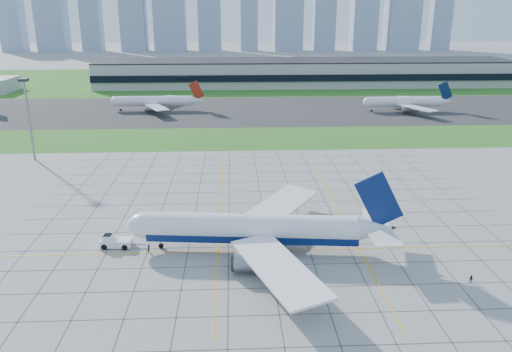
{
  "coord_description": "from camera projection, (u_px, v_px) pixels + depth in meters",
  "views": [
    {
      "loc": [
        -6.81,
        -90.66,
        44.97
      ],
      "look_at": [
        -1.35,
        23.91,
        7.0
      ],
      "focal_mm": 35.0,
      "sensor_mm": 36.0,
      "label": 1
    }
  ],
  "objects": [
    {
      "name": "crew_near",
      "position": [
        149.0,
        249.0,
        97.4
      ],
      "size": [
        0.5,
        0.69,
        1.75
      ],
      "primitive_type": "imported",
      "rotation": [
        0.0,
        0.0,
        1.44
      ],
      "color": "black",
      "rests_on": "ground"
    },
    {
      "name": "apron_markings",
      "position": [
        267.0,
        224.0,
        110.94
      ],
      "size": [
        120.0,
        130.0,
        0.03
      ],
      "color": "#474744",
      "rests_on": "ground"
    },
    {
      "name": "pushback_tug",
      "position": [
        115.0,
        242.0,
        99.83
      ],
      "size": [
        9.22,
        3.73,
        2.54
      ],
      "rotation": [
        0.0,
        0.0,
        -0.1
      ],
      "color": "white",
      "rests_on": "ground"
    },
    {
      "name": "terminal",
      "position": [
        305.0,
        72.0,
        317.71
      ],
      "size": [
        260.0,
        43.0,
        15.8
      ],
      "color": "#B7B7B2",
      "rests_on": "ground"
    },
    {
      "name": "light_mast",
      "position": [
        28.0,
        109.0,
        153.8
      ],
      "size": [
        2.5,
        2.5,
        25.6
      ],
      "color": "gray",
      "rests_on": "ground"
    },
    {
      "name": "distant_jet_2",
      "position": [
        405.0,
        102.0,
        234.34
      ],
      "size": [
        40.01,
        42.66,
        14.08
      ],
      "color": "white",
      "rests_on": "ground"
    },
    {
      "name": "grass_median",
      "position": [
        251.0,
        138.0,
        185.75
      ],
      "size": [
        700.0,
        35.0,
        0.04
      ],
      "primitive_type": "cube",
      "color": "#266B1E",
      "rests_on": "ground"
    },
    {
      "name": "airliner",
      "position": [
        254.0,
        229.0,
        97.17
      ],
      "size": [
        53.54,
        54.01,
        16.86
      ],
      "rotation": [
        0.0,
        0.0,
        -0.1
      ],
      "color": "white",
      "rests_on": "ground"
    },
    {
      "name": "grass_far",
      "position": [
        242.0,
        80.0,
        342.21
      ],
      "size": [
        700.0,
        145.0,
        0.04
      ],
      "primitive_type": "cube",
      "color": "#266B1E",
      "rests_on": "ground"
    },
    {
      "name": "distant_jet_1",
      "position": [
        155.0,
        101.0,
        236.35
      ],
      "size": [
        42.01,
        42.66,
        14.08
      ],
      "color": "white",
      "rests_on": "ground"
    },
    {
      "name": "asphalt_taxiway",
      "position": [
        247.0,
        110.0,
        237.9
      ],
      "size": [
        700.0,
        75.0,
        0.04
      ],
      "primitive_type": "cube",
      "color": "#383838",
      "rests_on": "ground"
    },
    {
      "name": "ground",
      "position": [
        268.0,
        246.0,
        100.41
      ],
      "size": [
        1400.0,
        1400.0,
        0.0
      ],
      "primitive_type": "plane",
      "color": "#9A9A95",
      "rests_on": "ground"
    },
    {
      "name": "crew_far",
      "position": [
        471.0,
        279.0,
        86.42
      ],
      "size": [
        0.96,
        0.89,
        1.58
      ],
      "primitive_type": "imported",
      "rotation": [
        0.0,
        0.0,
        -0.49
      ],
      "color": "#2A271C",
      "rests_on": "ground"
    }
  ]
}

